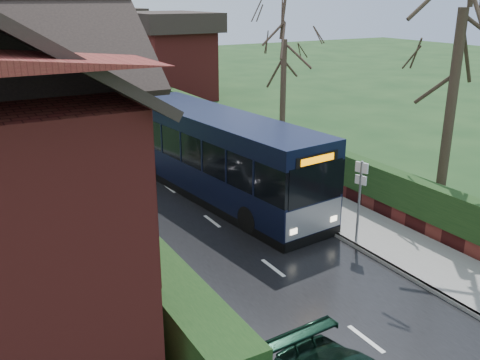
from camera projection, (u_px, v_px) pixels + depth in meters
ground at (314, 300)px, 14.23m from camera, size 140.00×140.00×0.00m
road at (169, 189)px, 22.43m from camera, size 6.00×100.00×0.02m
pavement at (255, 172)px, 24.41m from camera, size 2.50×100.00×0.14m
kerb_right at (233, 176)px, 23.84m from camera, size 0.12×100.00×0.14m
kerb_left at (97, 201)px, 20.99m from camera, size 0.12×100.00×0.10m
front_hedge at (112, 235)px, 16.24m from camera, size 1.20×16.00×1.60m
picket_fence at (137, 240)px, 16.71m from camera, size 0.10×16.00×0.90m
right_wall_hedge at (284, 147)px, 24.82m from camera, size 0.60×50.00×1.80m
bus at (219, 157)px, 21.06m from camera, size 3.67×11.24×3.35m
car_silver at (114, 198)px, 19.63m from camera, size 1.65×3.82×1.28m
car_distant at (29, 84)px, 44.70m from camera, size 1.52×4.32×1.42m
bus_stop_sign at (360, 191)px, 16.75m from camera, size 0.19×0.43×2.86m
tree_right_far at (285, 31)px, 26.52m from camera, size 4.16×4.16×8.04m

